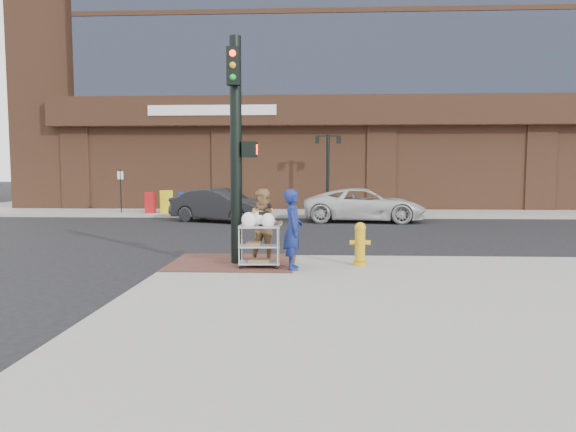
{
  "coord_description": "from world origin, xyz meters",
  "views": [
    {
      "loc": [
        1.18,
        -10.56,
        2.19
      ],
      "look_at": [
        0.67,
        0.51,
        1.25
      ],
      "focal_mm": 32.0,
      "sensor_mm": 36.0,
      "label": 1
    }
  ],
  "objects_px": {
    "woman_blue": "(293,229)",
    "fire_hydrant": "(360,243)",
    "minivan_white": "(364,205)",
    "traffic_signal_pole": "(237,143)",
    "pedestrian_tan": "(265,227)",
    "sedan_dark": "(220,205)",
    "utility_cart": "(259,242)",
    "lamp_post": "(328,164)"
  },
  "relations": [
    {
      "from": "pedestrian_tan",
      "to": "minivan_white",
      "type": "distance_m",
      "value": 12.22
    },
    {
      "from": "minivan_white",
      "to": "fire_hydrant",
      "type": "xyz_separation_m",
      "value": [
        -1.29,
        -11.73,
        -0.11
      ]
    },
    {
      "from": "traffic_signal_pole",
      "to": "woman_blue",
      "type": "height_order",
      "value": "traffic_signal_pole"
    },
    {
      "from": "sedan_dark",
      "to": "utility_cart",
      "type": "bearing_deg",
      "value": -143.84
    },
    {
      "from": "utility_cart",
      "to": "fire_hydrant",
      "type": "bearing_deg",
      "value": 9.37
    },
    {
      "from": "traffic_signal_pole",
      "to": "fire_hydrant",
      "type": "relative_size",
      "value": 5.21
    },
    {
      "from": "minivan_white",
      "to": "utility_cart",
      "type": "xyz_separation_m",
      "value": [
        -3.47,
        -12.09,
        -0.04
      ]
    },
    {
      "from": "woman_blue",
      "to": "minivan_white",
      "type": "bearing_deg",
      "value": -14.87
    },
    {
      "from": "woman_blue",
      "to": "utility_cart",
      "type": "height_order",
      "value": "woman_blue"
    },
    {
      "from": "traffic_signal_pole",
      "to": "minivan_white",
      "type": "distance_m",
      "value": 12.46
    },
    {
      "from": "fire_hydrant",
      "to": "traffic_signal_pole",
      "type": "bearing_deg",
      "value": 177.59
    },
    {
      "from": "lamp_post",
      "to": "utility_cart",
      "type": "bearing_deg",
      "value": -97.05
    },
    {
      "from": "traffic_signal_pole",
      "to": "woman_blue",
      "type": "bearing_deg",
      "value": -26.3
    },
    {
      "from": "minivan_white",
      "to": "traffic_signal_pole",
      "type": "bearing_deg",
      "value": 165.47
    },
    {
      "from": "minivan_white",
      "to": "pedestrian_tan",
      "type": "bearing_deg",
      "value": 168.42
    },
    {
      "from": "pedestrian_tan",
      "to": "utility_cart",
      "type": "xyz_separation_m",
      "value": [
        -0.09,
        -0.35,
        -0.29
      ]
    },
    {
      "from": "woman_blue",
      "to": "traffic_signal_pole",
      "type": "bearing_deg",
      "value": 61.45
    },
    {
      "from": "woman_blue",
      "to": "fire_hydrant",
      "type": "distance_m",
      "value": 1.58
    },
    {
      "from": "traffic_signal_pole",
      "to": "minivan_white",
      "type": "height_order",
      "value": "traffic_signal_pole"
    },
    {
      "from": "woman_blue",
      "to": "utility_cart",
      "type": "xyz_separation_m",
      "value": [
        -0.73,
        0.15,
        -0.3
      ]
    },
    {
      "from": "minivan_white",
      "to": "woman_blue",
      "type": "bearing_deg",
      "value": 171.88
    },
    {
      "from": "utility_cart",
      "to": "minivan_white",
      "type": "bearing_deg",
      "value": 73.98
    },
    {
      "from": "utility_cart",
      "to": "fire_hydrant",
      "type": "distance_m",
      "value": 2.21
    },
    {
      "from": "fire_hydrant",
      "to": "minivan_white",
      "type": "bearing_deg",
      "value": 83.74
    },
    {
      "from": "traffic_signal_pole",
      "to": "pedestrian_tan",
      "type": "distance_m",
      "value": 1.94
    },
    {
      "from": "woman_blue",
      "to": "sedan_dark",
      "type": "relative_size",
      "value": 0.38
    },
    {
      "from": "traffic_signal_pole",
      "to": "sedan_dark",
      "type": "distance_m",
      "value": 11.59
    },
    {
      "from": "lamp_post",
      "to": "pedestrian_tan",
      "type": "height_order",
      "value": "lamp_post"
    },
    {
      "from": "traffic_signal_pole",
      "to": "pedestrian_tan",
      "type": "relative_size",
      "value": 2.97
    },
    {
      "from": "lamp_post",
      "to": "pedestrian_tan",
      "type": "bearing_deg",
      "value": -96.89
    },
    {
      "from": "sedan_dark",
      "to": "utility_cart",
      "type": "height_order",
      "value": "sedan_dark"
    },
    {
      "from": "woman_blue",
      "to": "fire_hydrant",
      "type": "height_order",
      "value": "woman_blue"
    },
    {
      "from": "lamp_post",
      "to": "minivan_white",
      "type": "distance_m",
      "value": 4.35
    },
    {
      "from": "woman_blue",
      "to": "fire_hydrant",
      "type": "xyz_separation_m",
      "value": [
        1.45,
        0.51,
        -0.36
      ]
    },
    {
      "from": "minivan_white",
      "to": "utility_cart",
      "type": "distance_m",
      "value": 12.58
    },
    {
      "from": "pedestrian_tan",
      "to": "utility_cart",
      "type": "relative_size",
      "value": 1.39
    },
    {
      "from": "minivan_white",
      "to": "fire_hydrant",
      "type": "distance_m",
      "value": 11.8
    },
    {
      "from": "sedan_dark",
      "to": "fire_hydrant",
      "type": "xyz_separation_m",
      "value": [
        5.1,
        -11.27,
        -0.11
      ]
    },
    {
      "from": "pedestrian_tan",
      "to": "traffic_signal_pole",
      "type": "bearing_deg",
      "value": 171.9
    },
    {
      "from": "traffic_signal_pole",
      "to": "pedestrian_tan",
      "type": "bearing_deg",
      "value": -11.31
    },
    {
      "from": "traffic_signal_pole",
      "to": "lamp_post",
      "type": "bearing_deg",
      "value": 80.76
    },
    {
      "from": "woman_blue",
      "to": "utility_cart",
      "type": "relative_size",
      "value": 1.4
    }
  ]
}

